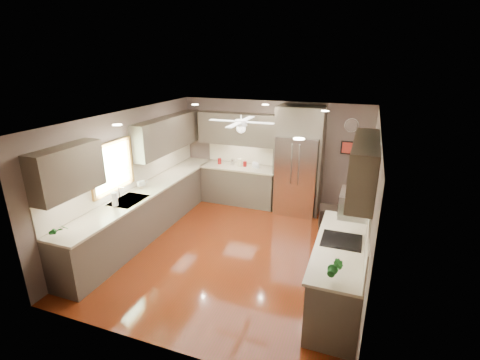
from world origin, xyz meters
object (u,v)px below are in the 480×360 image
Objects in this scene: potted_plant_right at (335,268)px; potted_plant_left at (59,230)px; canister_a at (220,161)px; canister_c at (240,163)px; soap_bottle at (142,183)px; bowl at (255,167)px; microwave at (355,203)px; paper_towel at (115,199)px; refrigerator at (298,163)px; canister_b at (233,162)px; stool at (329,218)px; canister_d at (245,164)px.

potted_plant_left is at bearing -174.59° from potted_plant_right.
canister_c reaches higher than canister_a.
bowl is at bearing 50.45° from soap_bottle.
canister_c is 0.34× the size of microwave.
paper_towel is at bearing -112.25° from canister_c.
canister_a is at bearing 178.94° from refrigerator.
bowl is (0.92, 0.03, -0.05)m from canister_a.
canister_a is 0.53m from canister_c.
canister_b is at bearing 11.40° from canister_a.
canister_c is 2.50m from stool.
soap_bottle is at bearing -129.55° from bowl.
canister_c is at bearing 124.14° from potted_plant_right.
canister_d is 4.49m from potted_plant_left.
potted_plant_left is 4.56m from bowl.
paper_towel is (-1.63, -3.04, 0.11)m from bowl.
canister_b is at bearing 76.73° from potted_plant_left.
soap_bottle is at bearing -158.82° from stool.
bowl is (0.40, 0.02, -0.06)m from canister_c.
potted_plant_left is (0.12, -2.17, 0.03)m from soap_bottle.
paper_towel reaches higher than bowl.
microwave is 2.46m from stool.
paper_towel is (0.10, -0.94, 0.03)m from soap_bottle.
canister_a is 1.96m from refrigerator.
canister_b is 0.55× the size of potted_plant_left.
canister_c is (0.53, 0.01, 0.01)m from canister_a.
refrigerator is 3.03m from microwave.
canister_c is 0.64× the size of potted_plant_right.
refrigerator reaches higher than paper_towel.
canister_b is 0.66× the size of bowl.
bowl is 3.45m from paper_towel.
paper_towel is (-1.24, -3.02, 0.05)m from canister_c.
microwave is 2.05× the size of paper_towel.
bowl is 1.06m from refrigerator.
potted_plant_left is 3.87m from potted_plant_right.
canister_d reaches higher than stool.
soap_bottle is at bearing 155.60° from potted_plant_right.
soap_bottle is 4.17m from microwave.
canister_a is 4.30m from microwave.
potted_plant_left reaches higher than canister_b.
canister_b is 0.21m from canister_c.
potted_plant_left is 0.95× the size of potted_plant_right.
canister_c is 4.42m from potted_plant_left.
refrigerator is at bearing -3.43° from bowl.
potted_plant_right reaches higher than potted_plant_left.
canister_a is 0.65m from canister_d.
canister_a is at bearing 80.69° from potted_plant_left.
potted_plant_right is (3.16, -3.87, 0.07)m from canister_a.
canister_a reaches higher than canister_b.
stool is (2.47, -0.74, -0.77)m from canister_b.
bowl is at bearing -3.87° from canister_d.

